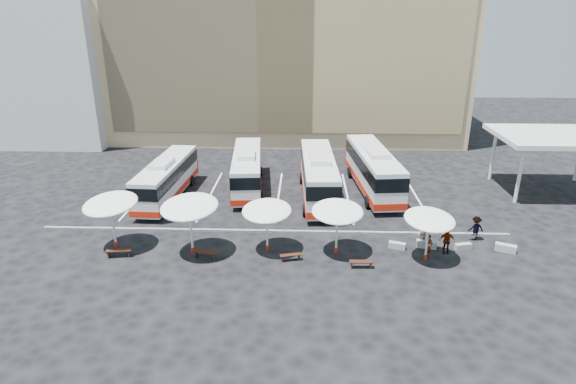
{
  "coord_description": "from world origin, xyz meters",
  "views": [
    {
      "loc": [
        2.22,
        -31.25,
        15.15
      ],
      "look_at": [
        1.0,
        3.0,
        2.2
      ],
      "focal_mm": 30.0,
      "sensor_mm": 36.0,
      "label": 1
    }
  ],
  "objects_px": {
    "sunshade_0": "(110,204)",
    "sunshade_3": "(338,212)",
    "passenger_1": "(422,235)",
    "passenger_2": "(447,241)",
    "bus_2": "(318,175)",
    "sunshade_1": "(189,207)",
    "bus_0": "(167,178)",
    "sunshade_2": "(267,211)",
    "passenger_3": "(476,228)",
    "wood_bench_0": "(119,252)",
    "wood_bench_1": "(206,253)",
    "conc_bench_2": "(463,247)",
    "passenger_0": "(429,247)",
    "bus_3": "(373,168)",
    "conc_bench_3": "(506,248)",
    "conc_bench_1": "(426,244)",
    "wood_bench_2": "(291,256)",
    "bus_1": "(247,169)",
    "sunshade_4": "(430,220)",
    "conc_bench_0": "(397,245)"
  },
  "relations": [
    {
      "from": "bus_3",
      "to": "sunshade_4",
      "type": "relative_size",
      "value": 3.23
    },
    {
      "from": "conc_bench_2",
      "to": "passenger_1",
      "type": "xyz_separation_m",
      "value": [
        -2.68,
        0.55,
        0.55
      ]
    },
    {
      "from": "bus_1",
      "to": "conc_bench_3",
      "type": "height_order",
      "value": "bus_1"
    },
    {
      "from": "sunshade_4",
      "to": "conc_bench_1",
      "type": "bearing_deg",
      "value": 74.96
    },
    {
      "from": "bus_2",
      "to": "sunshade_1",
      "type": "bearing_deg",
      "value": -131.16
    },
    {
      "from": "bus_0",
      "to": "passenger_1",
      "type": "height_order",
      "value": "bus_0"
    },
    {
      "from": "wood_bench_0",
      "to": "wood_bench_1",
      "type": "distance_m",
      "value": 5.73
    },
    {
      "from": "bus_2",
      "to": "conc_bench_0",
      "type": "bearing_deg",
      "value": -63.75
    },
    {
      "from": "bus_0",
      "to": "conc_bench_0",
      "type": "xyz_separation_m",
      "value": [
        18.08,
        -8.81,
        -1.61
      ]
    },
    {
      "from": "sunshade_3",
      "to": "conc_bench_0",
      "type": "distance_m",
      "value": 5.09
    },
    {
      "from": "conc_bench_1",
      "to": "bus_0",
      "type": "bearing_deg",
      "value": 156.75
    },
    {
      "from": "sunshade_2",
      "to": "wood_bench_0",
      "type": "distance_m",
      "value": 10.07
    },
    {
      "from": "sunshade_0",
      "to": "wood_bench_1",
      "type": "height_order",
      "value": "sunshade_0"
    },
    {
      "from": "bus_3",
      "to": "wood_bench_1",
      "type": "height_order",
      "value": "bus_3"
    },
    {
      "from": "passenger_1",
      "to": "passenger_2",
      "type": "distance_m",
      "value": 1.74
    },
    {
      "from": "sunshade_0",
      "to": "conc_bench_1",
      "type": "height_order",
      "value": "sunshade_0"
    },
    {
      "from": "passenger_2",
      "to": "passenger_3",
      "type": "height_order",
      "value": "passenger_3"
    },
    {
      "from": "wood_bench_1",
      "to": "passenger_3",
      "type": "distance_m",
      "value": 18.71
    },
    {
      "from": "wood_bench_2",
      "to": "sunshade_1",
      "type": "bearing_deg",
      "value": 173.28
    },
    {
      "from": "bus_1",
      "to": "conc_bench_2",
      "type": "relative_size",
      "value": 10.37
    },
    {
      "from": "bus_0",
      "to": "passenger_3",
      "type": "xyz_separation_m",
      "value": [
        23.75,
        -7.32,
        -0.93
      ]
    },
    {
      "from": "wood_bench_0",
      "to": "conc_bench_1",
      "type": "height_order",
      "value": "conc_bench_1"
    },
    {
      "from": "bus_3",
      "to": "conc_bench_2",
      "type": "height_order",
      "value": "bus_3"
    },
    {
      "from": "sunshade_1",
      "to": "sunshade_0",
      "type": "bearing_deg",
      "value": 173.17
    },
    {
      "from": "wood_bench_0",
      "to": "conc_bench_3",
      "type": "xyz_separation_m",
      "value": [
        25.66,
        1.67,
        -0.13
      ]
    },
    {
      "from": "bus_1",
      "to": "wood_bench_1",
      "type": "distance_m",
      "value": 13.49
    },
    {
      "from": "sunshade_0",
      "to": "conc_bench_2",
      "type": "relative_size",
      "value": 4.2
    },
    {
      "from": "passenger_3",
      "to": "wood_bench_0",
      "type": "bearing_deg",
      "value": 0.48
    },
    {
      "from": "bus_0",
      "to": "sunshade_2",
      "type": "bearing_deg",
      "value": -42.5
    },
    {
      "from": "bus_0",
      "to": "passenger_0",
      "type": "relative_size",
      "value": 6.68
    },
    {
      "from": "sunshade_0",
      "to": "sunshade_2",
      "type": "bearing_deg",
      "value": -0.54
    },
    {
      "from": "bus_1",
      "to": "conc_bench_0",
      "type": "relative_size",
      "value": 10.37
    },
    {
      "from": "bus_2",
      "to": "sunshade_1",
      "type": "distance_m",
      "value": 13.74
    },
    {
      "from": "bus_3",
      "to": "passenger_2",
      "type": "bearing_deg",
      "value": -79.85
    },
    {
      "from": "passenger_2",
      "to": "wood_bench_1",
      "type": "bearing_deg",
      "value": -175.01
    },
    {
      "from": "bus_3",
      "to": "conc_bench_2",
      "type": "relative_size",
      "value": 11.4
    },
    {
      "from": "bus_3",
      "to": "passenger_0",
      "type": "bearing_deg",
      "value": -86.75
    },
    {
      "from": "passenger_1",
      "to": "passenger_3",
      "type": "xyz_separation_m",
      "value": [
        3.92,
        0.94,
        0.13
      ]
    },
    {
      "from": "bus_0",
      "to": "conc_bench_2",
      "type": "xyz_separation_m",
      "value": [
        22.52,
        -8.81,
        -1.61
      ]
    },
    {
      "from": "wood_bench_1",
      "to": "passenger_3",
      "type": "xyz_separation_m",
      "value": [
        18.4,
        3.37,
        0.51
      ]
    },
    {
      "from": "wood_bench_1",
      "to": "passenger_2",
      "type": "relative_size",
      "value": 0.94
    },
    {
      "from": "sunshade_2",
      "to": "conc_bench_2",
      "type": "bearing_deg",
      "value": 2.73
    },
    {
      "from": "bus_3",
      "to": "sunshade_1",
      "type": "xyz_separation_m",
      "value": [
        -13.46,
        -12.54,
        1.29
      ]
    },
    {
      "from": "sunshade_0",
      "to": "sunshade_3",
      "type": "xyz_separation_m",
      "value": [
        14.96,
        -0.27,
        -0.2
      ]
    },
    {
      "from": "bus_2",
      "to": "sunshade_2",
      "type": "xyz_separation_m",
      "value": [
        -3.64,
        -10.1,
        0.88
      ]
    },
    {
      "from": "wood_bench_2",
      "to": "sunshade_0",
      "type": "bearing_deg",
      "value": 173.23
    },
    {
      "from": "conc_bench_3",
      "to": "conc_bench_0",
      "type": "bearing_deg",
      "value": 178.46
    },
    {
      "from": "wood_bench_2",
      "to": "passenger_0",
      "type": "height_order",
      "value": "passenger_0"
    },
    {
      "from": "bus_2",
      "to": "sunshade_1",
      "type": "relative_size",
      "value": 2.71
    },
    {
      "from": "bus_1",
      "to": "wood_bench_0",
      "type": "height_order",
      "value": "bus_1"
    }
  ]
}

